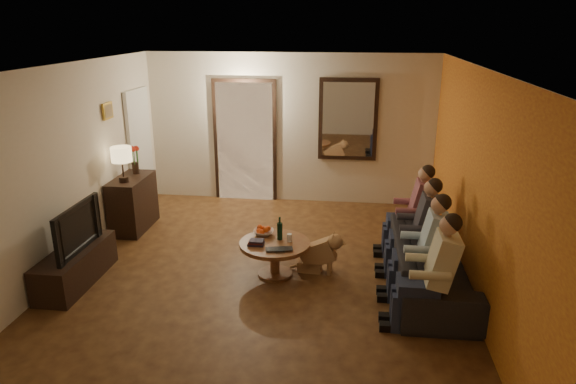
# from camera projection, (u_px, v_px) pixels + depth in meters

# --- Properties ---
(floor) EXTENTS (5.00, 6.00, 0.01)m
(floor) POSITION_uv_depth(u_px,v_px,m) (262.00, 277.00, 6.52)
(floor) COLOR #3E2010
(floor) RESTS_ON ground
(ceiling) EXTENTS (5.00, 6.00, 0.01)m
(ceiling) POSITION_uv_depth(u_px,v_px,m) (258.00, 67.00, 5.70)
(ceiling) COLOR white
(ceiling) RESTS_ON back_wall
(back_wall) EXTENTS (5.00, 0.02, 2.60)m
(back_wall) POSITION_uv_depth(u_px,v_px,m) (290.00, 129.00, 8.94)
(back_wall) COLOR beige
(back_wall) RESTS_ON floor
(front_wall) EXTENTS (5.00, 0.02, 2.60)m
(front_wall) POSITION_uv_depth(u_px,v_px,m) (178.00, 314.00, 3.29)
(front_wall) COLOR beige
(front_wall) RESTS_ON floor
(left_wall) EXTENTS (0.02, 6.00, 2.60)m
(left_wall) POSITION_uv_depth(u_px,v_px,m) (63.00, 172.00, 6.40)
(left_wall) COLOR beige
(left_wall) RESTS_ON floor
(right_wall) EXTENTS (0.02, 6.00, 2.60)m
(right_wall) POSITION_uv_depth(u_px,v_px,m) (477.00, 187.00, 5.82)
(right_wall) COLOR beige
(right_wall) RESTS_ON floor
(orange_accent) EXTENTS (0.01, 6.00, 2.60)m
(orange_accent) POSITION_uv_depth(u_px,v_px,m) (476.00, 187.00, 5.82)
(orange_accent) COLOR #BE5120
(orange_accent) RESTS_ON right_wall
(kitchen_doorway) EXTENTS (1.00, 0.06, 2.10)m
(kitchen_doorway) POSITION_uv_depth(u_px,v_px,m) (245.00, 142.00, 9.09)
(kitchen_doorway) COLOR #FFE0A5
(kitchen_doorway) RESTS_ON floor
(door_trim) EXTENTS (1.12, 0.04, 2.22)m
(door_trim) POSITION_uv_depth(u_px,v_px,m) (245.00, 142.00, 9.08)
(door_trim) COLOR black
(door_trim) RESTS_ON floor
(fridge_glimpse) EXTENTS (0.45, 0.03, 1.70)m
(fridge_glimpse) POSITION_uv_depth(u_px,v_px,m) (259.00, 151.00, 9.11)
(fridge_glimpse) COLOR silver
(fridge_glimpse) RESTS_ON floor
(mirror_frame) EXTENTS (1.00, 0.05, 1.40)m
(mirror_frame) POSITION_uv_depth(u_px,v_px,m) (348.00, 120.00, 8.72)
(mirror_frame) COLOR black
(mirror_frame) RESTS_ON back_wall
(mirror_glass) EXTENTS (0.86, 0.02, 1.26)m
(mirror_glass) POSITION_uv_depth(u_px,v_px,m) (348.00, 120.00, 8.69)
(mirror_glass) COLOR white
(mirror_glass) RESTS_ON back_wall
(white_door) EXTENTS (0.06, 0.85, 2.04)m
(white_door) POSITION_uv_depth(u_px,v_px,m) (141.00, 150.00, 8.65)
(white_door) COLOR white
(white_door) RESTS_ON floor
(framed_art) EXTENTS (0.03, 0.28, 0.24)m
(framed_art) POSITION_uv_depth(u_px,v_px,m) (108.00, 111.00, 7.45)
(framed_art) COLOR #B28C33
(framed_art) RESTS_ON left_wall
(art_canvas) EXTENTS (0.01, 0.22, 0.18)m
(art_canvas) POSITION_uv_depth(u_px,v_px,m) (109.00, 111.00, 7.45)
(art_canvas) COLOR brown
(art_canvas) RESTS_ON left_wall
(dresser) EXTENTS (0.45, 0.93, 0.83)m
(dresser) POSITION_uv_depth(u_px,v_px,m) (133.00, 203.00, 7.93)
(dresser) COLOR black
(dresser) RESTS_ON floor
(table_lamp) EXTENTS (0.30, 0.30, 0.54)m
(table_lamp) POSITION_uv_depth(u_px,v_px,m) (122.00, 164.00, 7.50)
(table_lamp) COLOR beige
(table_lamp) RESTS_ON dresser
(flower_vase) EXTENTS (0.14, 0.14, 0.44)m
(flower_vase) POSITION_uv_depth(u_px,v_px,m) (135.00, 160.00, 7.93)
(flower_vase) COLOR red
(flower_vase) RESTS_ON dresser
(tv_stand) EXTENTS (0.45, 1.32, 0.44)m
(tv_stand) POSITION_uv_depth(u_px,v_px,m) (76.00, 266.00, 6.32)
(tv_stand) COLOR black
(tv_stand) RESTS_ON floor
(tv) EXTENTS (1.01, 0.13, 0.58)m
(tv) POSITION_uv_depth(u_px,v_px,m) (70.00, 228.00, 6.16)
(tv) COLOR black
(tv) RESTS_ON tv_stand
(sofa) EXTENTS (2.19, 0.86, 0.64)m
(sofa) POSITION_uv_depth(u_px,v_px,m) (430.00, 264.00, 6.16)
(sofa) COLOR black
(sofa) RESTS_ON floor
(person_a) EXTENTS (0.60, 0.40, 1.20)m
(person_a) POSITION_uv_depth(u_px,v_px,m) (434.00, 278.00, 5.24)
(person_a) COLOR tan
(person_a) RESTS_ON sofa
(person_b) EXTENTS (0.60, 0.40, 1.20)m
(person_b) POSITION_uv_depth(u_px,v_px,m) (427.00, 253.00, 5.80)
(person_b) COLOR tan
(person_b) RESTS_ON sofa
(person_c) EXTENTS (0.60, 0.40, 1.20)m
(person_c) POSITION_uv_depth(u_px,v_px,m) (420.00, 232.00, 6.37)
(person_c) COLOR tan
(person_c) RESTS_ON sofa
(person_d) EXTENTS (0.60, 0.40, 1.20)m
(person_d) POSITION_uv_depth(u_px,v_px,m) (415.00, 215.00, 6.93)
(person_d) COLOR tan
(person_d) RESTS_ON sofa
(dog) EXTENTS (0.58, 0.28, 0.56)m
(dog) POSITION_uv_depth(u_px,v_px,m) (318.00, 252.00, 6.57)
(dog) COLOR #9E6749
(dog) RESTS_ON floor
(coffee_table) EXTENTS (1.09, 1.09, 0.45)m
(coffee_table) POSITION_uv_depth(u_px,v_px,m) (275.00, 258.00, 6.51)
(coffee_table) COLOR brown
(coffee_table) RESTS_ON floor
(bowl) EXTENTS (0.26, 0.26, 0.06)m
(bowl) POSITION_uv_depth(u_px,v_px,m) (264.00, 232.00, 6.66)
(bowl) COLOR white
(bowl) RESTS_ON coffee_table
(oranges) EXTENTS (0.20, 0.20, 0.08)m
(oranges) POSITION_uv_depth(u_px,v_px,m) (263.00, 228.00, 6.64)
(oranges) COLOR #E64B13
(oranges) RESTS_ON bowl
(wine_bottle) EXTENTS (0.07, 0.07, 0.31)m
(wine_bottle) POSITION_uv_depth(u_px,v_px,m) (280.00, 228.00, 6.48)
(wine_bottle) COLOR black
(wine_bottle) RESTS_ON coffee_table
(wine_glass) EXTENTS (0.06, 0.06, 0.10)m
(wine_glass) POSITION_uv_depth(u_px,v_px,m) (289.00, 238.00, 6.45)
(wine_glass) COLOR silver
(wine_glass) RESTS_ON coffee_table
(book_stack) EXTENTS (0.20, 0.15, 0.07)m
(book_stack) POSITION_uv_depth(u_px,v_px,m) (256.00, 242.00, 6.36)
(book_stack) COLOR black
(book_stack) RESTS_ON coffee_table
(laptop) EXTENTS (0.37, 0.28, 0.03)m
(laptop) POSITION_uv_depth(u_px,v_px,m) (280.00, 251.00, 6.16)
(laptop) COLOR black
(laptop) RESTS_ON coffee_table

